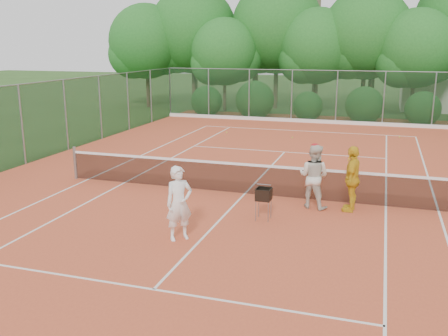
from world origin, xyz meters
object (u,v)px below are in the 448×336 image
at_px(player_white, 179,203).
at_px(player_center_grp, 314,176).
at_px(player_yellow, 352,179).
at_px(ball_hopper, 264,195).

xyz_separation_m(player_white, player_center_grp, (2.63, 3.31, 0.03)).
distance_m(player_center_grp, player_yellow, 1.03).
xyz_separation_m(player_yellow, ball_hopper, (-2.11, -1.43, -0.23)).
xyz_separation_m(player_white, player_yellow, (3.66, 3.34, 0.03)).
bearing_deg(player_white, ball_hopper, 6.84).
relative_size(player_white, player_yellow, 0.97).
relative_size(player_yellow, ball_hopper, 2.14).
bearing_deg(ball_hopper, player_yellow, 50.73).
distance_m(player_white, player_yellow, 4.95).
relative_size(player_white, player_center_grp, 0.96).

